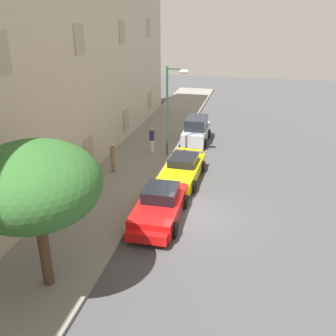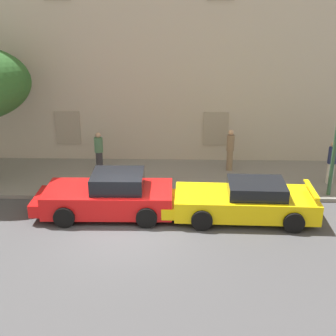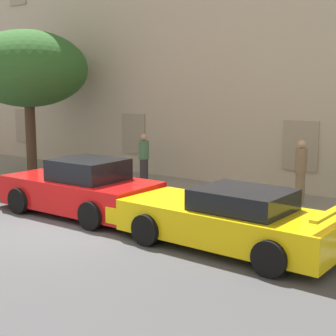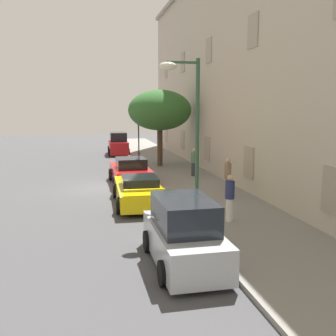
% 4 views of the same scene
% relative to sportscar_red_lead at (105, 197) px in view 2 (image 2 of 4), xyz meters
% --- Properties ---
extents(ground_plane, '(80.00, 80.00, 0.00)m').
position_rel_sportscar_red_lead_xyz_m(ground_plane, '(0.84, -1.33, -0.64)').
color(ground_plane, '#444447').
extents(sidewalk, '(60.00, 4.12, 0.14)m').
position_rel_sportscar_red_lead_xyz_m(sidewalk, '(0.84, 3.17, -0.57)').
color(sidewalk, gray).
rests_on(sidewalk, ground).
extents(building_facade, '(40.90, 3.59, 13.15)m').
position_rel_sportscar_red_lead_xyz_m(building_facade, '(0.84, 6.78, 5.96)').
color(building_facade, '#BCB29E').
rests_on(building_facade, ground).
extents(sportscar_red_lead, '(4.70, 2.21, 1.49)m').
position_rel_sportscar_red_lead_xyz_m(sportscar_red_lead, '(0.00, 0.00, 0.00)').
color(sportscar_red_lead, red).
rests_on(sportscar_red_lead, ground).
extents(sportscar_yellow_flank, '(5.12, 2.20, 1.29)m').
position_rel_sportscar_red_lead_xyz_m(sportscar_yellow_flank, '(4.56, -0.16, -0.05)').
color(sportscar_yellow_flank, yellow).
rests_on(sportscar_yellow_flank, ground).
extents(pedestrian_admiring, '(0.44, 0.44, 1.63)m').
position_rel_sportscar_red_lead_xyz_m(pedestrian_admiring, '(-0.85, 3.89, 0.33)').
color(pedestrian_admiring, '#333338').
rests_on(pedestrian_admiring, sidewalk).
extents(pedestrian_strolling, '(0.37, 0.37, 1.77)m').
position_rel_sportscar_red_lead_xyz_m(pedestrian_strolling, '(4.65, 3.96, 0.42)').
color(pedestrian_strolling, '#8C7259').
rests_on(pedestrian_strolling, sidewalk).
extents(pedestrian_bystander, '(0.45, 0.45, 1.70)m').
position_rel_sportscar_red_lead_xyz_m(pedestrian_bystander, '(8.43, 2.64, 0.38)').
color(pedestrian_bystander, silver).
rests_on(pedestrian_bystander, sidewalk).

